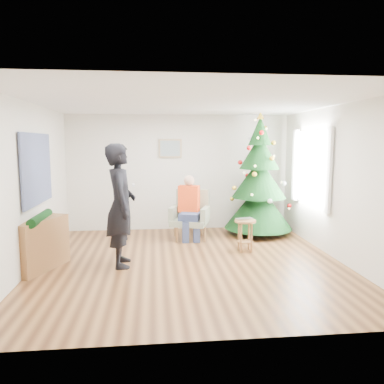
{
  "coord_description": "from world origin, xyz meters",
  "views": [
    {
      "loc": [
        -0.58,
        -5.98,
        1.96
      ],
      "look_at": [
        0.1,
        0.6,
        1.1
      ],
      "focal_mm": 35.0,
      "sensor_mm": 36.0,
      "label": 1
    }
  ],
  "objects": [
    {
      "name": "floor",
      "position": [
        0.0,
        0.0,
        0.0
      ],
      "size": [
        5.0,
        5.0,
        0.0
      ],
      "primitive_type": "plane",
      "color": "brown",
      "rests_on": "ground"
    },
    {
      "name": "ceiling",
      "position": [
        0.0,
        0.0,
        2.6
      ],
      "size": [
        5.0,
        5.0,
        0.0
      ],
      "primitive_type": "plane",
      "rotation": [
        3.14,
        0.0,
        0.0
      ],
      "color": "white",
      "rests_on": "wall_back"
    },
    {
      "name": "wall_back",
      "position": [
        0.0,
        2.5,
        1.3
      ],
      "size": [
        5.0,
        0.0,
        5.0
      ],
      "primitive_type": "plane",
      "rotation": [
        1.57,
        0.0,
        0.0
      ],
      "color": "silver",
      "rests_on": "floor"
    },
    {
      "name": "wall_front",
      "position": [
        0.0,
        -2.5,
        1.3
      ],
      "size": [
        5.0,
        0.0,
        5.0
      ],
      "primitive_type": "plane",
      "rotation": [
        -1.57,
        0.0,
        0.0
      ],
      "color": "silver",
      "rests_on": "floor"
    },
    {
      "name": "wall_left",
      "position": [
        -2.5,
        0.0,
        1.3
      ],
      "size": [
        0.0,
        5.0,
        5.0
      ],
      "primitive_type": "plane",
      "rotation": [
        1.57,
        0.0,
        1.57
      ],
      "color": "silver",
      "rests_on": "floor"
    },
    {
      "name": "wall_right",
      "position": [
        2.5,
        0.0,
        1.3
      ],
      "size": [
        0.0,
        5.0,
        5.0
      ],
      "primitive_type": "plane",
      "rotation": [
        1.57,
        0.0,
        -1.57
      ],
      "color": "silver",
      "rests_on": "floor"
    },
    {
      "name": "window_panel",
      "position": [
        2.47,
        1.0,
        1.5
      ],
      "size": [
        0.04,
        1.3,
        1.4
      ],
      "primitive_type": "cube",
      "color": "white",
      "rests_on": "wall_right"
    },
    {
      "name": "curtains",
      "position": [
        2.44,
        1.0,
        1.5
      ],
      "size": [
        0.05,
        1.75,
        1.5
      ],
      "color": "white",
      "rests_on": "wall_right"
    },
    {
      "name": "christmas_tree",
      "position": [
        1.66,
        1.79,
        1.18
      ],
      "size": [
        1.45,
        1.45,
        2.62
      ],
      "rotation": [
        0.0,
        0.0,
        0.26
      ],
      "color": "#3F2816",
      "rests_on": "floor"
    },
    {
      "name": "stool",
      "position": [
        1.07,
        0.56,
        0.3
      ],
      "size": [
        0.39,
        0.39,
        0.58
      ],
      "rotation": [
        0.0,
        0.0,
        -0.08
      ],
      "color": "brown",
      "rests_on": "floor"
    },
    {
      "name": "laptop",
      "position": [
        1.07,
        0.56,
        0.59
      ],
      "size": [
        0.36,
        0.28,
        0.03
      ],
      "primitive_type": "imported",
      "rotation": [
        0.0,
        0.0,
        0.27
      ],
      "color": "silver",
      "rests_on": "stool"
    },
    {
      "name": "armchair",
      "position": [
        0.17,
        1.6,
        0.37
      ],
      "size": [
        0.9,
        0.87,
        1.0
      ],
      "rotation": [
        0.0,
        0.0,
        -0.33
      ],
      "color": "gray",
      "rests_on": "floor"
    },
    {
      "name": "seated_person",
      "position": [
        0.15,
        1.55,
        0.67
      ],
      "size": [
        0.51,
        0.67,
        1.31
      ],
      "rotation": [
        0.0,
        0.0,
        -0.33
      ],
      "color": "navy",
      "rests_on": "armchair"
    },
    {
      "name": "standing_man",
      "position": [
        -1.11,
        -0.03,
        0.98
      ],
      "size": [
        0.53,
        0.75,
        1.96
      ],
      "primitive_type": "imported",
      "rotation": [
        0.0,
        0.0,
        1.66
      ],
      "color": "black",
      "rests_on": "floor"
    },
    {
      "name": "game_controller",
      "position": [
        -0.9,
        -0.06,
        1.31
      ],
      "size": [
        0.05,
        0.13,
        0.04
      ],
      "primitive_type": "cube",
      "rotation": [
        0.0,
        0.0,
        0.09
      ],
      "color": "white",
      "rests_on": "standing_man"
    },
    {
      "name": "console",
      "position": [
        -2.33,
        -0.1,
        0.4
      ],
      "size": [
        0.67,
        1.04,
        0.8
      ],
      "primitive_type": "cube",
      "rotation": [
        0.0,
        0.0,
        -0.41
      ],
      "color": "brown",
      "rests_on": "floor"
    },
    {
      "name": "garland",
      "position": [
        -2.33,
        -0.1,
        0.82
      ],
      "size": [
        0.14,
        0.9,
        0.14
      ],
      "primitive_type": "cylinder",
      "rotation": [
        1.57,
        0.0,
        0.0
      ],
      "color": "black",
      "rests_on": "console"
    },
    {
      "name": "tapestry",
      "position": [
        -2.46,
        0.3,
        1.55
      ],
      "size": [
        0.03,
        1.5,
        1.15
      ],
      "primitive_type": "cube",
      "color": "black",
      "rests_on": "wall_left"
    },
    {
      "name": "framed_picture",
      "position": [
        -0.2,
        2.46,
        1.85
      ],
      "size": [
        0.52,
        0.05,
        0.42
      ],
      "color": "tan",
      "rests_on": "wall_back"
    }
  ]
}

